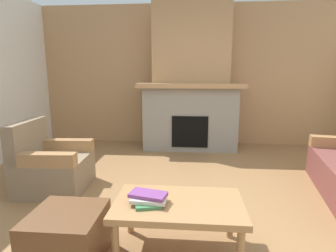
% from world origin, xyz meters
% --- Properties ---
extents(ground, '(9.00, 9.00, 0.00)m').
position_xyz_m(ground, '(0.00, 0.00, 0.00)').
color(ground, olive).
extents(wall_back_wood_panel, '(6.00, 0.12, 2.70)m').
position_xyz_m(wall_back_wood_panel, '(0.00, 3.00, 1.35)').
color(wall_back_wood_panel, tan).
rests_on(wall_back_wood_panel, ground).
extents(fireplace, '(1.90, 0.82, 2.70)m').
position_xyz_m(fireplace, '(0.00, 2.62, 1.16)').
color(fireplace, gray).
rests_on(fireplace, ground).
extents(armchair, '(0.80, 0.80, 0.85)m').
position_xyz_m(armchair, '(-1.68, 0.53, 0.29)').
color(armchair, '#847056').
rests_on(armchair, ground).
extents(coffee_table, '(1.00, 0.60, 0.43)m').
position_xyz_m(coffee_table, '(-0.07, -0.54, 0.38)').
color(coffee_table, '#A87A4C').
rests_on(coffee_table, ground).
extents(ottoman, '(0.52, 0.52, 0.40)m').
position_xyz_m(ottoman, '(-0.90, -0.72, 0.20)').
color(ottoman, brown).
rests_on(ottoman, ground).
extents(book_stack_near_edge, '(0.30, 0.24, 0.08)m').
position_xyz_m(book_stack_near_edge, '(-0.30, -0.59, 0.47)').
color(book_stack_near_edge, '#3D7F4C').
rests_on(book_stack_near_edge, coffee_table).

